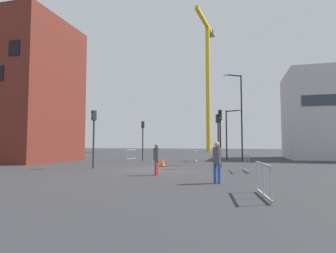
{
  "coord_description": "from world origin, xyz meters",
  "views": [
    {
      "loc": [
        5.43,
        -17.0,
        1.69
      ],
      "look_at": [
        0.0,
        3.51,
        3.05
      ],
      "focal_mm": 29.01,
      "sensor_mm": 36.0,
      "label": 1
    }
  ],
  "objects": [
    {
      "name": "ground",
      "position": [
        0.0,
        0.0,
        0.0
      ],
      "size": [
        160.0,
        160.0,
        0.0
      ],
      "primitive_type": "plane",
      "color": "#333335"
    },
    {
      "name": "traffic_light_corner",
      "position": [
        -4.04,
        8.83,
        2.68
      ],
      "size": [
        0.36,
        0.37,
        3.99
      ],
      "color": "#2D2D30",
      "rests_on": "ground"
    },
    {
      "name": "pedestrian_waiting",
      "position": [
        1.06,
        -2.94,
        0.98
      ],
      "size": [
        0.34,
        0.34,
        1.69
      ],
      "color": "red",
      "rests_on": "ground"
    },
    {
      "name": "safety_barrier_left_run",
      "position": [
        1.43,
        8.45,
        0.56
      ],
      "size": [
        0.26,
        2.12,
        1.08
      ],
      "color": "#B2B5BA",
      "rests_on": "ground"
    },
    {
      "name": "safety_barrier_rear",
      "position": [
        6.13,
        -7.91,
        0.56
      ],
      "size": [
        0.34,
        2.12,
        1.08
      ],
      "color": "#9EA0A5",
      "rests_on": "ground"
    },
    {
      "name": "safety_barrier_front",
      "position": [
        5.78,
        0.24,
        0.56
      ],
      "size": [
        0.34,
        2.17,
        1.08
      ],
      "color": "gray",
      "rests_on": "ground"
    },
    {
      "name": "brick_building",
      "position": [
        -14.72,
        5.07,
        6.85
      ],
      "size": [
        7.68,
        8.4,
        13.71
      ],
      "color": "maroon",
      "rests_on": "ground"
    },
    {
      "name": "traffic_cone_orange",
      "position": [
        -0.26,
        2.85,
        0.28
      ],
      "size": [
        0.59,
        0.59,
        0.6
      ],
      "color": "black",
      "rests_on": "ground"
    },
    {
      "name": "streetlamp_tall",
      "position": [
        5.46,
        10.81,
        5.03
      ],
      "size": [
        1.8,
        1.22,
        8.61
      ],
      "color": "black",
      "rests_on": "ground"
    },
    {
      "name": "safety_barrier_mid_span",
      "position": [
        -5.98,
        10.49,
        0.56
      ],
      "size": [
        0.08,
        2.55,
        1.08
      ],
      "color": "#9EA0A5",
      "rests_on": "ground"
    },
    {
      "name": "traffic_light_crosswalk",
      "position": [
        -4.42,
        -0.08,
        2.7
      ],
      "size": [
        0.36,
        0.38,
        4.03
      ],
      "color": "#2D2D30",
      "rests_on": "ground"
    },
    {
      "name": "traffic_light_verge",
      "position": [
        3.72,
        5.51,
        2.76
      ],
      "size": [
        0.38,
        0.28,
        4.12
      ],
      "color": "#232326",
      "rests_on": "ground"
    },
    {
      "name": "streetlamp_short",
      "position": [
        4.36,
        12.01,
        3.22
      ],
      "size": [
        1.79,
        0.88,
        5.22
      ],
      "color": "black",
      "rests_on": "ground"
    },
    {
      "name": "traffic_light_near",
      "position": [
        4.13,
        2.06,
        2.71
      ],
      "size": [
        0.27,
        0.38,
        4.03
      ],
      "color": "black",
      "rests_on": "ground"
    },
    {
      "name": "pedestrian_walking",
      "position": [
        4.47,
        -5.14,
        1.05
      ],
      "size": [
        0.34,
        0.34,
        1.79
      ],
      "color": "#33519E",
      "rests_on": "ground"
    },
    {
      "name": "construction_crane",
      "position": [
        -0.85,
        39.24,
        17.03
      ],
      "size": [
        2.48,
        13.62,
        27.2
      ],
      "color": "gold",
      "rests_on": "ground"
    }
  ]
}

